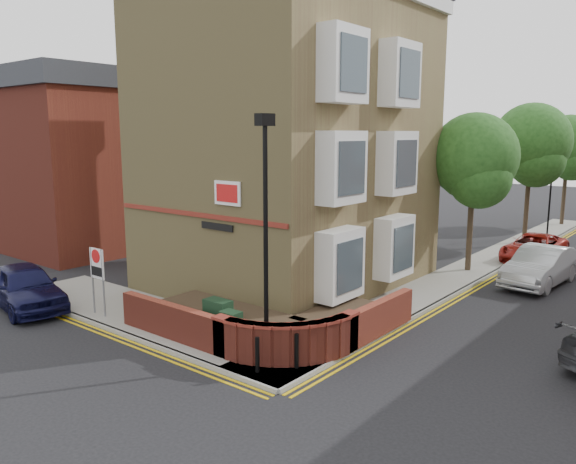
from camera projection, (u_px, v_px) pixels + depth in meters
The scene contains 23 objects.
ground at pixel (191, 361), 14.83m from camera, with size 120.00×120.00×0.00m, color black.
pavement_corner at pixel (154, 318), 18.13m from camera, with size 13.00×3.00×0.12m, color gray.
pavement_main at pixel (484, 263), 25.84m from camera, with size 2.00×32.00×0.12m, color gray.
kerb_side at pixel (114, 330), 16.98m from camera, with size 13.00×0.15×0.12m, color gray.
kerb_main_near at pixel (506, 266), 25.22m from camera, with size 0.15×32.00×0.12m, color gray.
yellow_lines_side at pixel (107, 334), 16.80m from camera, with size 13.00×0.28×0.01m, color gold.
yellow_lines_main at pixel (512, 268), 25.07m from camera, with size 0.28×32.00×0.01m, color gold.
corner_building at pixel (295, 126), 21.64m from camera, with size 8.95×10.40×13.60m.
garden_wall at pixel (255, 335), 16.74m from camera, with size 6.80×6.00×1.20m, color maroon, non-canonical shape.
lamppost at pixel (266, 238), 14.18m from camera, with size 0.25×0.50×6.30m.
utility_cabinet_large at pixel (218, 320), 15.88m from camera, with size 0.80×0.45×1.20m, color #15301C.
utility_cabinet_small at pixel (231, 331), 15.17m from camera, with size 0.55×0.40×1.10m, color #15301C.
bollard_near at pixel (257, 355), 13.80m from camera, with size 0.11×0.11×0.90m, color black.
bollard_far at pixel (297, 351), 14.04m from camera, with size 0.11×0.11×0.90m, color black.
zone_sign at pixel (97, 269), 18.02m from camera, with size 0.72×0.07×2.20m.
side_building at pixel (113, 160), 29.45m from camera, with size 6.40×10.40×9.00m.
tree_near at pixel (474, 163), 23.53m from camera, with size 3.64×3.65×6.70m.
tree_mid at pixel (531, 148), 29.58m from camera, with size 4.03×4.03×7.42m.
tree_far at pixel (568, 150), 35.75m from camera, with size 3.81×3.81×7.00m.
traffic_light_assembly at pixel (551, 189), 32.01m from camera, with size 0.20×0.16×4.20m.
navy_hatchback at pixel (25, 287), 19.20m from camera, with size 1.81×4.50×1.53m, color black.
silver_car_near at pixel (540, 266), 22.17m from camera, with size 1.61×4.62×1.52m, color #AFB4B8.
red_car_main at pixel (534, 248), 26.29m from camera, with size 2.13×4.61×1.28m, color maroon.
Camera 1 is at (10.80, -9.29, 5.94)m, focal length 35.00 mm.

